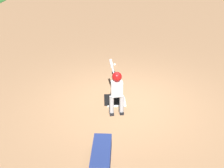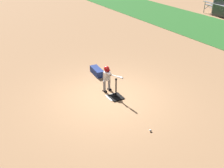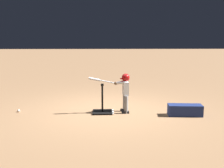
% 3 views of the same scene
% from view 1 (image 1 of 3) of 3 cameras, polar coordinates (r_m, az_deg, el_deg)
% --- Properties ---
extents(ground_plane, '(90.00, 90.00, 0.00)m').
position_cam_1_polar(ground_plane, '(6.34, 2.52, -4.07)').
color(ground_plane, '#99704C').
extents(home_plate, '(0.44, 0.44, 0.02)m').
position_cam_1_polar(home_plate, '(6.35, 0.96, -3.87)').
color(home_plate, white).
rests_on(home_plate, ground_plane).
extents(batting_tee, '(0.51, 0.46, 0.77)m').
position_cam_1_polar(batting_tee, '(6.38, 0.34, -2.90)').
color(batting_tee, black).
rests_on(batting_tee, ground_plane).
extents(batter_child, '(1.06, 0.33, 1.03)m').
position_cam_1_polar(batter_child, '(5.62, 0.97, -0.77)').
color(batter_child, gray).
rests_on(batter_child, ground_plane).
extents(baseball, '(0.07, 0.07, 0.07)m').
position_cam_1_polar(baseball, '(8.40, 0.58, 4.28)').
color(baseball, white).
rests_on(baseball, ground_plane).
extents(equipment_bag, '(0.86, 0.39, 0.28)m').
position_cam_1_polar(equipment_bag, '(4.65, -2.33, -15.22)').
color(equipment_bag, navy).
rests_on(equipment_bag, ground_plane).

